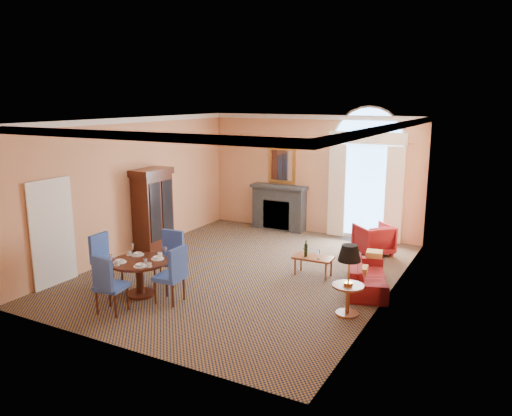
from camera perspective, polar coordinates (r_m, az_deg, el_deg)
The scene contains 12 objects.
ground at distance 10.74m, azimuth -1.27°, elevation -7.30°, with size 7.50×7.50×0.00m, color #131C3D.
room_envelope at distance 10.76m, azimuth 0.30°, elevation 6.48°, with size 6.04×7.52×3.45m.
armoire at distance 12.23m, azimuth -11.70°, elevation -0.39°, with size 0.57×1.02×2.00m.
dining_table at distance 9.60m, azimuth -13.18°, elevation -6.83°, with size 1.08×1.08×0.88m.
dining_chair_north at distance 10.12m, azimuth -9.85°, elevation -5.14°, with size 0.61×0.61×1.06m.
dining_chair_south at distance 8.87m, azimuth -16.62°, elevation -8.04°, with size 0.54×0.55×1.06m.
dining_chair_east at distance 9.10m, azimuth -9.40°, elevation -7.15°, with size 0.51×0.51×1.06m.
dining_chair_west at distance 10.19m, azimuth -17.00°, elevation -5.39°, with size 0.59×0.59×1.06m.
sofa at distance 10.03m, azimuth 12.60°, elevation -7.47°, with size 1.81×0.71×0.53m, color maroon.
armchair at distance 12.15m, azimuth 13.30°, elevation -3.49°, with size 0.78×0.80×0.73m, color maroon.
coffee_table at distance 10.47m, azimuth 6.48°, elevation -5.65°, with size 0.82×0.48×0.75m.
side_table at distance 8.59m, azimuth 10.56°, elevation -7.04°, with size 0.54×0.54×1.21m.
Camera 1 is at (4.98, -8.79, 3.63)m, focal length 35.00 mm.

